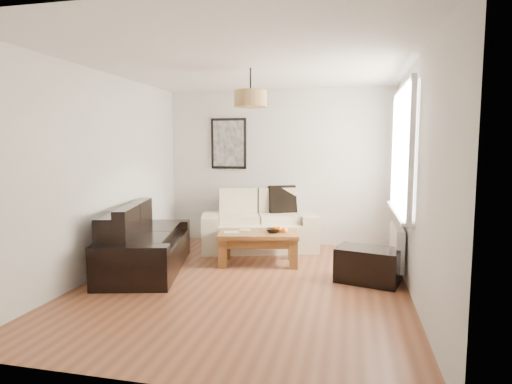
% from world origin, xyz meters
% --- Properties ---
extents(floor, '(4.50, 4.50, 0.00)m').
position_xyz_m(floor, '(0.00, 0.00, 0.00)').
color(floor, brown).
rests_on(floor, ground).
extents(ceiling, '(3.80, 4.50, 0.00)m').
position_xyz_m(ceiling, '(0.00, 0.00, 2.60)').
color(ceiling, white).
rests_on(ceiling, floor).
extents(wall_back, '(3.80, 0.04, 2.60)m').
position_xyz_m(wall_back, '(0.00, 2.25, 1.30)').
color(wall_back, silver).
rests_on(wall_back, floor).
extents(wall_front, '(3.80, 0.04, 2.60)m').
position_xyz_m(wall_front, '(0.00, -2.25, 1.30)').
color(wall_front, silver).
rests_on(wall_front, floor).
extents(wall_left, '(0.04, 4.50, 2.60)m').
position_xyz_m(wall_left, '(-1.90, 0.00, 1.30)').
color(wall_left, silver).
rests_on(wall_left, floor).
extents(wall_right, '(0.04, 4.50, 2.60)m').
position_xyz_m(wall_right, '(1.90, 0.00, 1.30)').
color(wall_right, silver).
rests_on(wall_right, floor).
extents(window_bay, '(0.14, 1.90, 1.60)m').
position_xyz_m(window_bay, '(1.86, 0.80, 1.60)').
color(window_bay, white).
rests_on(window_bay, wall_right).
extents(radiator, '(0.10, 0.90, 0.52)m').
position_xyz_m(radiator, '(1.82, 0.80, 0.38)').
color(radiator, white).
rests_on(radiator, wall_right).
extents(poster, '(0.62, 0.04, 0.87)m').
position_xyz_m(poster, '(-0.85, 2.22, 1.70)').
color(poster, black).
rests_on(poster, wall_back).
extents(pendant_shade, '(0.40, 0.40, 0.20)m').
position_xyz_m(pendant_shade, '(0.00, 0.30, 2.23)').
color(pendant_shade, tan).
rests_on(pendant_shade, ceiling).
extents(loveseat_cream, '(2.02, 1.48, 0.90)m').
position_xyz_m(loveseat_cream, '(-0.23, 1.78, 0.45)').
color(loveseat_cream, '#C1B29C').
rests_on(loveseat_cream, floor).
extents(sofa_leather, '(1.32, 2.02, 0.80)m').
position_xyz_m(sofa_leather, '(-1.43, 0.27, 0.40)').
color(sofa_leather, black).
rests_on(sofa_leather, floor).
extents(coffee_table, '(1.20, 0.80, 0.45)m').
position_xyz_m(coffee_table, '(-0.03, 0.88, 0.23)').
color(coffee_table, brown).
rests_on(coffee_table, floor).
extents(ottoman, '(0.83, 0.65, 0.42)m').
position_xyz_m(ottoman, '(1.45, 0.38, 0.21)').
color(ottoman, black).
rests_on(ottoman, floor).
extents(cushion_left, '(0.39, 0.20, 0.38)m').
position_xyz_m(cushion_left, '(-0.53, 2.00, 0.75)').
color(cushion_left, black).
rests_on(cushion_left, loveseat_cream).
extents(cushion_right, '(0.47, 0.32, 0.45)m').
position_xyz_m(cushion_right, '(0.13, 2.00, 0.78)').
color(cushion_right, black).
rests_on(cushion_right, loveseat_cream).
extents(fruit_bowl, '(0.24, 0.24, 0.05)m').
position_xyz_m(fruit_bowl, '(0.18, 0.91, 0.48)').
color(fruit_bowl, black).
rests_on(fruit_bowl, coffee_table).
extents(orange_a, '(0.12, 0.12, 0.09)m').
position_xyz_m(orange_a, '(0.26, 0.93, 0.49)').
color(orange_a, orange).
rests_on(orange_a, fruit_bowl).
extents(orange_b, '(0.09, 0.09, 0.08)m').
position_xyz_m(orange_b, '(0.35, 0.92, 0.49)').
color(orange_b, orange).
rests_on(orange_b, fruit_bowl).
extents(orange_c, '(0.07, 0.07, 0.07)m').
position_xyz_m(orange_c, '(0.19, 0.99, 0.49)').
color(orange_c, '#D56311').
rests_on(orange_c, fruit_bowl).
extents(papers, '(0.24, 0.21, 0.01)m').
position_xyz_m(papers, '(-0.40, 0.79, 0.46)').
color(papers, beige).
rests_on(papers, coffee_table).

